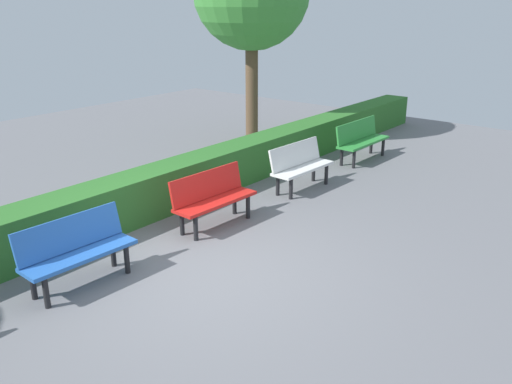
# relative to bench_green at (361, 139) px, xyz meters

# --- Properties ---
(ground_plane) EXTENTS (22.11, 22.11, 0.00)m
(ground_plane) POSITION_rel_bench_green_xyz_m (5.94, 0.93, -0.48)
(ground_plane) COLOR slate
(bench_green) EXTENTS (1.60, 0.49, 0.86)m
(bench_green) POSITION_rel_bench_green_xyz_m (0.00, 0.00, 0.00)
(bench_green) COLOR #2D8C38
(bench_green) RESTS_ON ground_plane
(bench_white) EXTENTS (1.43, 0.53, 0.86)m
(bench_white) POSITION_rel_bench_green_xyz_m (2.46, 0.06, -0.00)
(bench_white) COLOR white
(bench_white) RESTS_ON ground_plane
(bench_red) EXTENTS (1.47, 0.52, 0.86)m
(bench_red) POSITION_rel_bench_green_xyz_m (4.75, -0.01, -0.00)
(bench_red) COLOR red
(bench_red) RESTS_ON ground_plane
(bench_blue) EXTENTS (1.44, 0.53, 0.86)m
(bench_blue) POSITION_rel_bench_green_xyz_m (7.17, -0.04, -0.00)
(bench_blue) COLOR blue
(bench_blue) RESTS_ON ground_plane
(hedge_row) EXTENTS (18.11, 0.65, 0.75)m
(hedge_row) POSITION_rel_bench_green_xyz_m (4.82, -1.13, -0.11)
(hedge_row) COLOR #2D6B28
(hedge_row) RESTS_ON ground_plane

